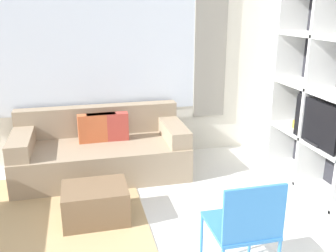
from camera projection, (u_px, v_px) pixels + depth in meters
wall_back at (89, 57)px, 4.66m from camera, size 6.32×0.11×2.70m
area_rug at (20, 222)px, 3.55m from camera, size 2.37×2.00×0.01m
couch_main at (101, 151)px, 4.53m from camera, size 2.01×0.94×0.77m
ottoman at (96, 203)px, 3.55m from camera, size 0.61×0.47×0.35m
folding_chair at (245, 224)px, 2.60m from camera, size 0.44×0.46×0.86m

